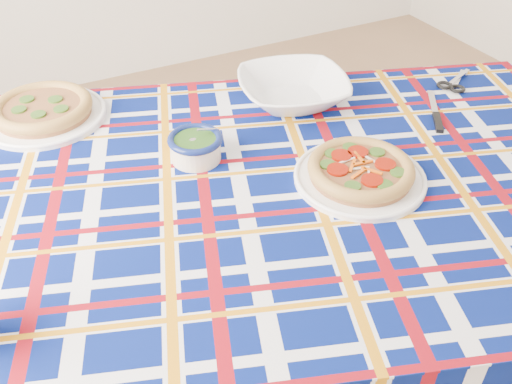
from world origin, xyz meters
name	(u,v)px	position (x,y,z in m)	size (l,w,h in m)	color
floor	(327,282)	(0.00, 0.00, 0.00)	(4.00, 4.00, 0.00)	#8E6949
dining_table	(275,210)	(-0.39, -0.28, 0.70)	(1.90, 1.52, 0.78)	brown
tablecloth	(275,202)	(-0.39, -0.28, 0.73)	(1.69, 1.07, 0.11)	#05135A
main_focaccia_plate	(361,170)	(-0.21, -0.35, 0.81)	(0.31, 0.31, 0.06)	brown
pesto_bowl	(195,145)	(-0.51, -0.10, 0.82)	(0.13, 0.13, 0.08)	#1C3F11
serving_bowl	(293,90)	(-0.16, 0.04, 0.82)	(0.30, 0.30, 0.07)	white
second_focaccia_plate	(43,109)	(-0.80, 0.26, 0.81)	(0.34, 0.34, 0.06)	brown
table_knife	(433,103)	(0.18, -0.15, 0.79)	(0.24, 0.02, 0.01)	silver
kitchen_scissors	(459,77)	(0.35, -0.07, 0.79)	(0.19, 0.09, 0.02)	silver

